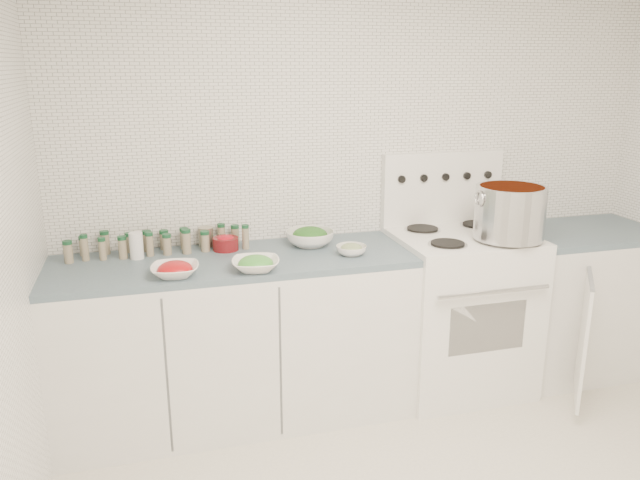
{
  "coord_description": "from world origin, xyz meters",
  "views": [
    {
      "loc": [
        -1.22,
        -1.88,
        1.87
      ],
      "look_at": [
        -0.37,
        1.14,
        0.98
      ],
      "focal_mm": 35.0,
      "sensor_mm": 36.0,
      "label": 1
    }
  ],
  "objects_px": {
    "stove": "(458,306)",
    "bowl_tomato": "(175,270)",
    "bowl_snowpea": "(256,264)",
    "stock_pot": "(510,210)"
  },
  "relations": [
    {
      "from": "stove",
      "to": "bowl_tomato",
      "type": "xyz_separation_m",
      "value": [
        -1.61,
        -0.2,
        0.44
      ]
    },
    {
      "from": "bowl_tomato",
      "to": "bowl_snowpea",
      "type": "relative_size",
      "value": 0.94
    },
    {
      "from": "bowl_snowpea",
      "to": "stove",
      "type": "bearing_deg",
      "value": 9.99
    },
    {
      "from": "bowl_tomato",
      "to": "stock_pot",
      "type": "bearing_deg",
      "value": 0.63
    },
    {
      "from": "stove",
      "to": "bowl_snowpea",
      "type": "relative_size",
      "value": 5.11
    },
    {
      "from": "stock_pot",
      "to": "bowl_snowpea",
      "type": "height_order",
      "value": "stock_pot"
    },
    {
      "from": "bowl_tomato",
      "to": "bowl_snowpea",
      "type": "distance_m",
      "value": 0.38
    },
    {
      "from": "stove",
      "to": "stock_pot",
      "type": "bearing_deg",
      "value": -45.11
    },
    {
      "from": "stove",
      "to": "stock_pot",
      "type": "relative_size",
      "value": 3.42
    },
    {
      "from": "stove",
      "to": "bowl_tomato",
      "type": "distance_m",
      "value": 1.68
    }
  ]
}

